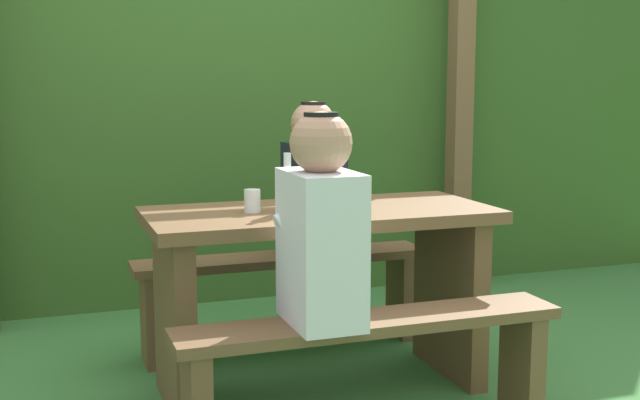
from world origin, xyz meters
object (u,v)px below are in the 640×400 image
at_px(person_white_shirt, 321,227).
at_px(bottle_right, 288,189).
at_px(picnic_table, 320,268).
at_px(bottle_left, 310,183).
at_px(drinking_glass, 252,201).
at_px(bench_far, 282,282).
at_px(person_black_coat, 313,184).
at_px(cell_phone, 308,209).
at_px(bench_near, 371,354).

xyz_separation_m(person_white_shirt, bottle_right, (0.04, 0.50, 0.07)).
xyz_separation_m(picnic_table, bottle_right, (-0.15, -0.04, 0.34)).
bearing_deg(bottle_left, drinking_glass, -170.02).
bearing_deg(bottle_right, bench_far, 75.54).
distance_m(picnic_table, person_white_shirt, 0.63).
relative_size(person_black_coat, cell_phone, 5.14).
distance_m(drinking_glass, bottle_left, 0.26).
bearing_deg(bench_near, bottle_left, 92.21).
bearing_deg(bench_far, cell_phone, -95.95).
xyz_separation_m(bench_far, cell_phone, (-0.06, -0.56, 0.44)).
relative_size(picnic_table, bottle_right, 5.94).
relative_size(bench_near, bench_far, 1.00).
bearing_deg(bench_near, person_black_coat, 81.72).
relative_size(picnic_table, drinking_glass, 15.36).
bearing_deg(bench_near, bottle_right, 106.68).
distance_m(bench_far, person_white_shirt, 1.19).
bearing_deg(drinking_glass, person_black_coat, 50.14).
bearing_deg(drinking_glass, bottle_left, 9.98).
height_order(person_white_shirt, drinking_glass, person_white_shirt).
bearing_deg(bottle_right, person_white_shirt, -94.27).
relative_size(bench_far, person_black_coat, 1.95).
bearing_deg(drinking_glass, person_white_shirt, -80.58).
xyz_separation_m(bottle_left, bottle_right, (-0.13, -0.10, -0.00)).
xyz_separation_m(picnic_table, drinking_glass, (-0.28, 0.02, 0.29)).
xyz_separation_m(bench_near, cell_phone, (-0.06, 0.52, 0.44)).
distance_m(picnic_table, bench_far, 0.57).
relative_size(picnic_table, bottle_left, 5.63).
relative_size(bench_near, person_white_shirt, 1.95).
xyz_separation_m(person_white_shirt, bottle_left, (0.16, 0.60, 0.07)).
relative_size(bottle_left, bottle_right, 1.05).
bearing_deg(bench_near, bench_far, 90.00).
xyz_separation_m(bench_far, bottle_right, (-0.15, -0.58, 0.53)).
height_order(picnic_table, drinking_glass, drinking_glass).
height_order(bottle_left, bottle_right, bottle_left).
relative_size(picnic_table, person_black_coat, 1.95).
height_order(drinking_glass, cell_phone, drinking_glass).
distance_m(person_white_shirt, bottle_right, 0.50).
distance_m(bottle_right, cell_phone, 0.13).
relative_size(drinking_glass, bottle_left, 0.37).
relative_size(bottle_right, cell_phone, 1.68).
bearing_deg(person_white_shirt, cell_phone, 75.99).
height_order(drinking_glass, bottle_right, bottle_right).
bearing_deg(bottle_left, cell_phone, -112.86).
relative_size(bench_near, person_black_coat, 1.95).
xyz_separation_m(bench_far, person_black_coat, (0.16, -0.00, 0.46)).
xyz_separation_m(bottle_right, cell_phone, (0.09, 0.02, -0.09)).
bearing_deg(cell_phone, drinking_glass, 152.82).
bearing_deg(drinking_glass, picnic_table, -3.22).
relative_size(person_white_shirt, person_black_coat, 1.00).
bearing_deg(bottle_left, bench_near, -87.79).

